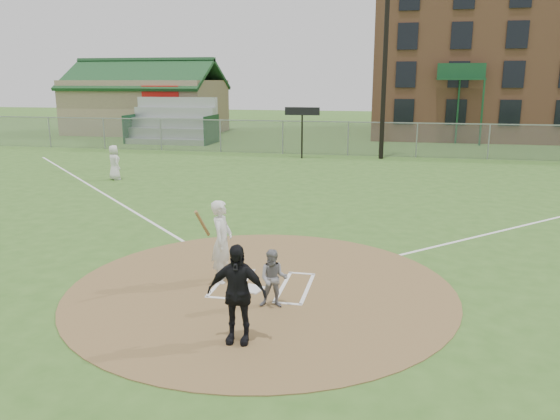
% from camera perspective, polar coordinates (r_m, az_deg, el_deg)
% --- Properties ---
extents(ground, '(140.00, 140.00, 0.00)m').
position_cam_1_polar(ground, '(12.08, -1.96, -8.19)').
color(ground, '#366121').
rests_on(ground, ground).
extents(dirt_circle, '(8.40, 8.40, 0.02)m').
position_cam_1_polar(dirt_circle, '(12.07, -1.96, -8.15)').
color(dirt_circle, olive).
rests_on(dirt_circle, ground).
extents(home_plate, '(0.55, 0.55, 0.03)m').
position_cam_1_polar(home_plate, '(11.97, -2.91, -8.23)').
color(home_plate, silver).
rests_on(home_plate, dirt_circle).
extents(foul_line_third, '(17.04, 17.04, 0.01)m').
position_cam_1_polar(foul_line_third, '(23.50, -18.32, 1.87)').
color(foul_line_third, white).
rests_on(foul_line_third, ground).
extents(catcher, '(0.62, 0.50, 1.19)m').
position_cam_1_polar(catcher, '(10.89, -0.68, -7.19)').
color(catcher, gray).
rests_on(catcher, dirt_circle).
extents(umpire, '(1.05, 0.47, 1.76)m').
position_cam_1_polar(umpire, '(9.44, -4.55, -8.70)').
color(umpire, black).
rests_on(umpire, dirt_circle).
extents(ondeck_player, '(0.91, 0.88, 1.57)m').
position_cam_1_polar(ondeck_player, '(25.97, -16.94, 4.76)').
color(ondeck_player, silver).
rests_on(ondeck_player, ground).
extents(batters_boxes, '(2.08, 1.88, 0.01)m').
position_cam_1_polar(batters_boxes, '(12.20, -1.79, -7.83)').
color(batters_boxes, white).
rests_on(batters_boxes, dirt_circle).
extents(batter_at_plate, '(0.60, 1.04, 1.86)m').
position_cam_1_polar(batter_at_plate, '(12.22, -6.10, -3.25)').
color(batter_at_plate, silver).
rests_on(batter_at_plate, dirt_circle).
extents(outfield_fence, '(56.08, 0.08, 2.03)m').
position_cam_1_polar(outfield_fence, '(33.19, 7.12, 7.42)').
color(outfield_fence, slate).
rests_on(outfield_fence, ground).
extents(bleachers, '(6.08, 3.20, 3.20)m').
position_cam_1_polar(bleachers, '(40.38, -11.26, 9.15)').
color(bleachers, '#B7BABF').
rests_on(bleachers, ground).
extents(clubhouse, '(12.20, 8.71, 6.23)m').
position_cam_1_polar(clubhouse, '(48.57, -13.69, 10.67)').
color(clubhouse, tan).
rests_on(clubhouse, ground).
extents(light_pole, '(1.20, 0.30, 12.22)m').
position_cam_1_polar(light_pole, '(31.98, 11.01, 17.10)').
color(light_pole, black).
rests_on(light_pole, ground).
extents(scoreboard_sign, '(2.00, 0.10, 2.93)m').
position_cam_1_polar(scoreboard_sign, '(31.60, 2.33, 9.71)').
color(scoreboard_sign, black).
rests_on(scoreboard_sign, ground).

